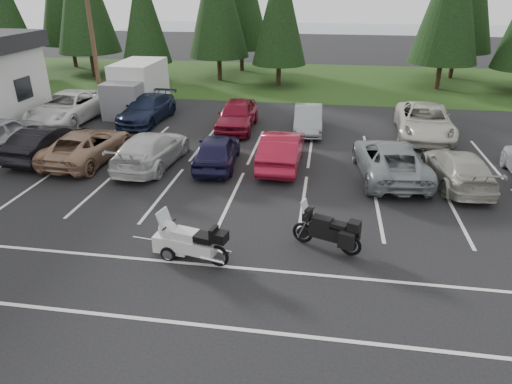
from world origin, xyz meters
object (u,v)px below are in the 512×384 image
object	(u,v)px
car_far_1	(147,109)
car_near_5	(282,149)
cargo_trailer	(173,244)
utility_pole	(92,33)
box_truck	(134,88)
car_far_3	(308,119)
car_near_2	(87,145)
car_near_1	(48,142)
car_far_0	(69,107)
car_near_0	(1,134)
car_near_7	(458,168)
car_far_2	(237,115)
car_near_3	(152,149)
touring_motorcycle	(190,238)
car_far_4	(424,121)
car_near_6	(390,160)
adventure_motorcycle	(327,227)
car_near_4	(217,150)

from	to	relation	value
car_far_1	car_near_5	bearing A→B (deg)	-30.39
car_far_1	cargo_trailer	bearing A→B (deg)	-61.98
utility_pole	car_near_5	distance (m)	14.64
box_truck	car_far_3	size ratio (longest dim) A/B	1.34
car_far_1	car_near_2	bearing A→B (deg)	-88.79
car_near_1	car_far_0	world-z (taller)	car_far_0
car_near_1	box_truck	bearing A→B (deg)	-90.52
car_near_0	box_truck	bearing A→B (deg)	-112.39
box_truck	car_far_0	bearing A→B (deg)	-136.73
car_near_2	car_near_7	xyz separation A→B (m)	(15.94, -0.22, -0.03)
car_near_0	car_far_2	world-z (taller)	car_near_0
car_near_3	touring_motorcycle	world-z (taller)	touring_motorcycle
utility_pole	car_near_0	world-z (taller)	utility_pole
box_truck	car_near_3	distance (m)	9.73
car_near_7	car_far_4	size ratio (longest dim) A/B	0.81
car_near_1	car_far_3	distance (m)	13.03
car_near_2	car_near_3	size ratio (longest dim) A/B	1.01
car_near_0	cargo_trailer	size ratio (longest dim) A/B	3.28
car_near_1	car_near_6	world-z (taller)	car_near_6
car_near_5	car_near_7	size ratio (longest dim) A/B	0.99
car_near_3	car_far_0	xyz separation A→B (m)	(-7.26, 5.93, 0.10)
car_near_1	cargo_trailer	size ratio (longest dim) A/B	3.09
car_near_7	car_far_1	world-z (taller)	car_far_1
car_near_5	car_far_4	bearing A→B (deg)	-141.13
box_truck	car_far_2	size ratio (longest dim) A/B	1.18
car_near_2	car_far_0	xyz separation A→B (m)	(-4.17, 5.82, 0.12)
car_near_2	adventure_motorcycle	bearing A→B (deg)	154.02
car_near_7	car_far_2	size ratio (longest dim) A/B	1.00
car_near_3	car_far_2	distance (m)	6.49
box_truck	car_near_6	world-z (taller)	box_truck
car_near_4	car_far_2	distance (m)	5.56
car_far_1	car_far_3	size ratio (longest dim) A/B	1.21
car_near_0	touring_motorcycle	bearing A→B (deg)	147.50
car_far_1	car_far_0	bearing A→B (deg)	-167.41
car_near_1	car_near_6	distance (m)	15.32
utility_pole	car_near_1	distance (m)	8.99
box_truck	cargo_trailer	bearing A→B (deg)	-64.09
car_near_5	car_far_0	bearing A→B (deg)	-20.43
car_near_5	car_near_6	size ratio (longest dim) A/B	0.86
car_far_2	touring_motorcycle	xyz separation A→B (m)	(1.15, -13.01, -0.06)
car_near_0	car_far_1	size ratio (longest dim) A/B	0.96
car_near_1	car_far_1	size ratio (longest dim) A/B	0.90
car_near_3	car_near_6	xyz separation A→B (m)	(10.24, 0.26, 0.02)
car_near_5	touring_motorcycle	distance (m)	8.12
car_far_1	adventure_motorcycle	bearing A→B (deg)	-45.83
car_near_2	car_near_4	distance (m)	5.96
car_near_0	car_near_6	world-z (taller)	car_near_0
car_near_4	car_near_6	distance (m)	7.38
utility_pole	adventure_motorcycle	xyz separation A→B (m)	(14.07, -14.05, -3.95)
utility_pole	car_near_0	size ratio (longest dim) A/B	1.86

